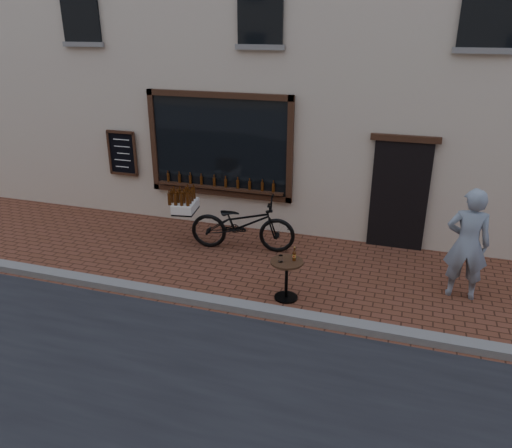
% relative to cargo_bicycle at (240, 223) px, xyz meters
% --- Properties ---
extents(ground, '(90.00, 90.00, 0.00)m').
position_rel_cargo_bicycle_xyz_m(ground, '(1.07, -2.39, -0.57)').
color(ground, brown).
rests_on(ground, ground).
extents(kerb, '(90.00, 0.25, 0.12)m').
position_rel_cargo_bicycle_xyz_m(kerb, '(1.07, -2.19, -0.51)').
color(kerb, slate).
rests_on(kerb, ground).
extents(cargo_bicycle, '(2.55, 1.04, 1.19)m').
position_rel_cargo_bicycle_xyz_m(cargo_bicycle, '(0.00, 0.00, 0.00)').
color(cargo_bicycle, black).
rests_on(cargo_bicycle, ground).
extents(bistro_table, '(0.54, 0.54, 0.93)m').
position_rel_cargo_bicycle_xyz_m(bistro_table, '(1.37, -1.61, -0.07)').
color(bistro_table, black).
rests_on(bistro_table, ground).
extents(pedestrian, '(0.71, 0.47, 1.91)m').
position_rel_cargo_bicycle_xyz_m(pedestrian, '(4.15, -0.63, 0.39)').
color(pedestrian, gray).
rests_on(pedestrian, ground).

